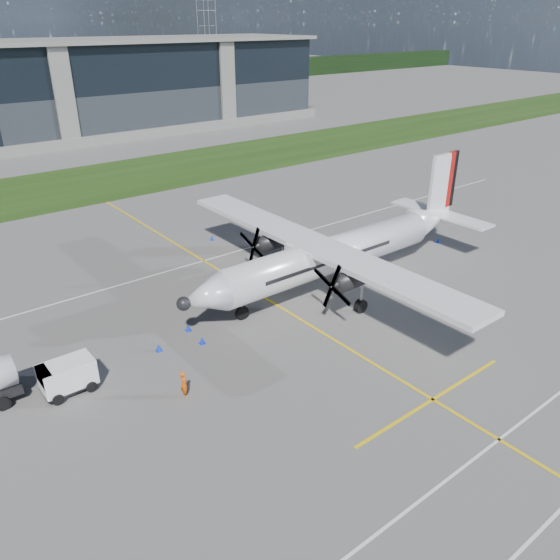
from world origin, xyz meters
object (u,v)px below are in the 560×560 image
Objects in this scene: safety_cone_nose_stbd at (188,327)px; safety_cone_fwd at (159,347)px; safety_cone_stbdwing at (212,238)px; baggage_tug at (68,377)px; safety_cone_tail at (438,240)px; turboprop_aircraft at (341,232)px; ground_crew_person at (184,382)px; safety_cone_nose_port at (202,340)px; pylon_east at (207,31)px.

safety_cone_fwd is at bearing -159.27° from safety_cone_nose_stbd.
safety_cone_stbdwing is at bearing 52.57° from safety_cone_nose_stbd.
baggage_tug reaches higher than safety_cone_stbdwing.
baggage_tug is at bearing -178.20° from safety_cone_tail.
turboprop_aircraft is 9.31× the size of baggage_tug.
ground_crew_person is 3.61× the size of safety_cone_stbdwing.
safety_cone_nose_stbd is (0.10, 1.94, 0.00)m from safety_cone_nose_port.
safety_cone_fwd is (5.73, 0.57, -0.67)m from baggage_tug.
baggage_tug is at bearing -124.22° from pylon_east.
pylon_east is 60.00× the size of safety_cone_tail.
pylon_east is 16.61× the size of ground_crew_person.
safety_cone_stbdwing is (18.35, 14.58, -0.67)m from baggage_tug.
pylon_east is 173.43m from baggage_tug.
baggage_tug is 5.80m from safety_cone_fwd.
pylon_east reaches higher than baggage_tug.
safety_cone_nose_stbd is (-12.85, 0.93, -4.02)m from turboprop_aircraft.
pylon_east is 167.59m from safety_cone_nose_stbd.
ground_crew_person is 3.61× the size of safety_cone_tail.
turboprop_aircraft reaches higher than baggage_tug.
pylon_east is at bearing -25.86° from ground_crew_person.
safety_cone_nose_port is 26.18m from safety_cone_tail.
safety_cone_nose_port is at bearing -34.99° from ground_crew_person.
baggage_tug is 6.11× the size of safety_cone_fwd.
safety_cone_fwd and safety_cone_tail have the same top height.
pylon_east is at bearing 58.43° from safety_cone_stbdwing.
safety_cone_nose_port is at bearing -121.82° from pylon_east.
pylon_east is 174.49m from ground_crew_person.
baggage_tug reaches higher than safety_cone_nose_port.
pylon_east is 169.29m from safety_cone_nose_port.
pylon_east is 1.05× the size of turboprop_aircraft.
turboprop_aircraft is at bearing -118.10° from pylon_east.
turboprop_aircraft reaches higher than ground_crew_person.
safety_cone_nose_port is 18.01m from safety_cone_stbdwing.
baggage_tug reaches higher than safety_cone_fwd.
ground_crew_person is at bearing -169.56° from safety_cone_tail.
safety_cone_stbdwing is at bearing -121.57° from pylon_east.
safety_cone_nose_stbd is 1.00× the size of safety_cone_fwd.
safety_cone_nose_port is 1.95m from safety_cone_nose_stbd.
safety_cone_nose_stbd and safety_cone_tail have the same top height.
safety_cone_fwd is (-2.57, 0.94, 0.00)m from safety_cone_nose_port.
safety_cone_tail is at bearing 1.02° from safety_cone_fwd.
baggage_tug is 8.33m from safety_cone_nose_port.
safety_cone_stbdwing is at bearing -29.34° from ground_crew_person.
baggage_tug is (-21.25, -0.65, -3.35)m from turboprop_aircraft.
safety_cone_tail is (26.04, -0.50, 0.00)m from safety_cone_nose_stbd.
turboprop_aircraft is 15.75× the size of ground_crew_person.
safety_cone_stbdwing is at bearing 48.00° from safety_cone_fwd.
safety_cone_nose_stbd is (3.62, 5.97, -0.65)m from ground_crew_person.
safety_cone_stbdwing is (12.62, 14.01, 0.00)m from safety_cone_fwd.
safety_cone_stbdwing is (-2.90, 13.93, -4.02)m from turboprop_aircraft.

